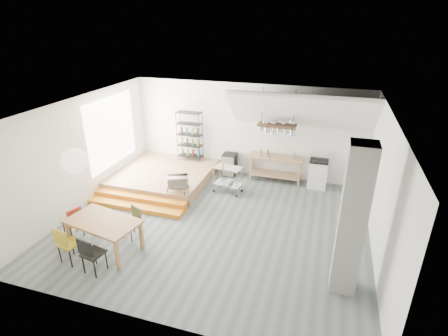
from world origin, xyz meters
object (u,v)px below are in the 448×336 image
(dining_table, at_px, (103,224))
(rolling_cart, at_px, (228,176))
(stove, at_px, (318,173))
(mini_fridge, at_px, (230,164))

(dining_table, distance_m, rolling_cart, 4.23)
(stove, distance_m, mini_fridge, 3.03)
(stove, distance_m, rolling_cart, 2.98)
(mini_fridge, bearing_deg, stove, -0.83)
(stove, xyz_separation_m, rolling_cart, (-2.70, -1.25, 0.08))
(dining_table, xyz_separation_m, rolling_cart, (1.94, 3.75, -0.17))
(rolling_cart, bearing_deg, stove, 34.62)
(stove, bearing_deg, dining_table, -132.85)
(stove, height_order, rolling_cart, stove)
(stove, relative_size, dining_table, 0.63)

